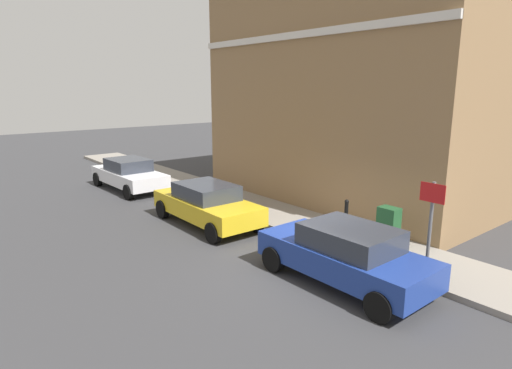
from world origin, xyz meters
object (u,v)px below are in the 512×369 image
Objects in this scene: car_yellow at (207,204)px; street_sign at (431,216)px; car_blue at (346,254)px; utility_cabinet at (388,229)px; bollard_near_cabinet at (346,215)px; car_white at (129,174)px.

street_sign is (1.57, -7.00, 0.93)m from car_yellow.
car_yellow is (-0.08, 5.81, -0.02)m from car_blue.
car_yellow reaches higher than utility_cabinet.
street_sign is at bearing -108.25° from bollard_near_cabinet.
car_blue is at bearing -140.90° from bollard_near_cabinet.
utility_cabinet is (2.55, -5.28, -0.05)m from car_yellow.
utility_cabinet is 0.50× the size of street_sign.
utility_cabinet reaches higher than bollard_near_cabinet.
car_yellow is 5.86m from utility_cabinet.
bollard_near_cabinet is (0.10, 1.56, 0.02)m from utility_cabinet.
car_white is at bearing 102.09° from utility_cabinet.
car_blue is at bearing 178.59° from car_white.
car_white is (-0.05, 12.27, -0.03)m from car_blue.
bollard_near_cabinet is at bearing -51.53° from car_blue.
car_blue is 2.52m from utility_cabinet.
bollard_near_cabinet is (2.57, 2.09, -0.04)m from car_blue.
bollard_near_cabinet is at bearing 71.75° from street_sign.
car_white is 1.95× the size of street_sign.
car_blue is 2.11m from street_sign.
car_white is (0.03, 6.47, -0.01)m from car_yellow.
bollard_near_cabinet is (2.65, -3.72, -0.02)m from car_yellow.
car_yellow is 7.23m from street_sign.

